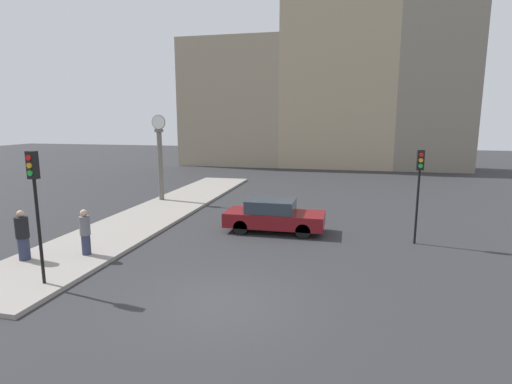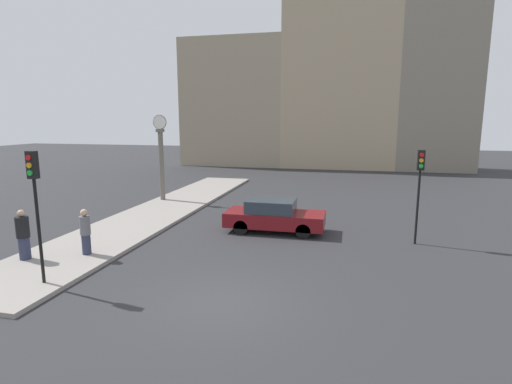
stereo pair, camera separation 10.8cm
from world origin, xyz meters
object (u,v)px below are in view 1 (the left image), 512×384
object	(u,v)px
traffic_light_near	(35,190)
street_clock	(160,158)
pedestrian_grey_jacket	(85,232)
pedestrian_black_jacket	(23,236)
traffic_light_far	(419,177)
sedan_car	(274,216)

from	to	relation	value
traffic_light_near	street_clock	xyz separation A→B (m)	(-2.19, 12.01, -0.25)
traffic_light_near	pedestrian_grey_jacket	bearing A→B (deg)	98.58
pedestrian_black_jacket	pedestrian_grey_jacket	bearing A→B (deg)	28.87
traffic_light_near	pedestrian_grey_jacket	world-z (taller)	traffic_light_near
traffic_light_far	pedestrian_grey_jacket	world-z (taller)	traffic_light_far
traffic_light_far	pedestrian_black_jacket	distance (m)	14.21
sedan_car	pedestrian_grey_jacket	world-z (taller)	pedestrian_grey_jacket
sedan_car	pedestrian_black_jacket	distance (m)	9.37
sedan_car	traffic_light_far	distance (m)	6.00
pedestrian_grey_jacket	pedestrian_black_jacket	bearing A→B (deg)	-151.13
sedan_car	pedestrian_black_jacket	bearing A→B (deg)	-142.51
traffic_light_near	pedestrian_black_jacket	bearing A→B (deg)	143.26
street_clock	traffic_light_far	bearing A→B (deg)	-21.56
sedan_car	traffic_light_far	size ratio (longest dim) A/B	1.16
sedan_car	pedestrian_grey_jacket	size ratio (longest dim) A/B	2.63
pedestrian_black_jacket	traffic_light_near	bearing A→B (deg)	-36.74
traffic_light_far	pedestrian_grey_jacket	xyz separation A→B (m)	(-11.42, -4.31, -1.68)
traffic_light_near	pedestrian_grey_jacket	distance (m)	3.14
pedestrian_black_jacket	street_clock	bearing A→B (deg)	90.72
traffic_light_near	pedestrian_black_jacket	xyz separation A→B (m)	(-2.06, 1.54, -1.88)
sedan_car	pedestrian_grey_jacket	bearing A→B (deg)	-140.29
sedan_car	traffic_light_far	world-z (taller)	traffic_light_far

